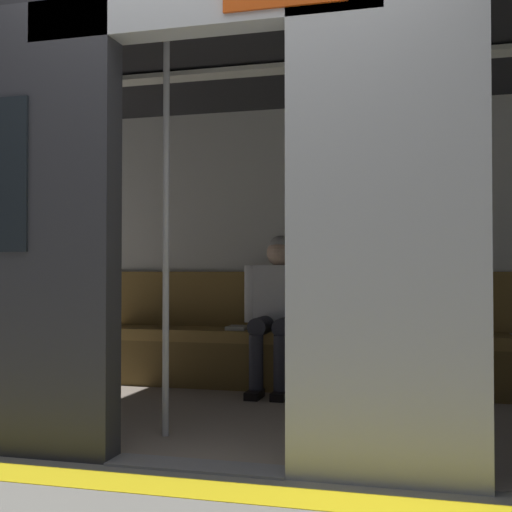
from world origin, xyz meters
TOP-DOWN VIEW (x-y plane):
  - ground_plane at (0.00, 0.00)m, footprint 60.00×60.00m
  - platform_edge_strip at (0.00, 0.30)m, footprint 8.00×0.24m
  - train_car at (0.05, -1.12)m, footprint 6.40×2.60m
  - bench_seat at (0.00, -2.09)m, footprint 3.15×0.44m
  - person_seated at (0.10, -2.03)m, footprint 0.55×0.67m
  - handbag at (-0.28, -2.14)m, footprint 0.26×0.15m
  - book at (0.44, -2.10)m, footprint 0.16×0.23m
  - grab_pole_door at (0.37, -0.50)m, footprint 0.04×0.04m
  - grab_pole_far at (-0.37, -0.59)m, footprint 0.04×0.04m

SIDE VIEW (x-z plane):
  - ground_plane at x=0.00m, z-range 0.00..0.00m
  - platform_edge_strip at x=0.00m, z-range 0.00..0.01m
  - bench_seat at x=0.00m, z-range 0.12..0.57m
  - book at x=0.44m, z-range 0.45..0.48m
  - handbag at x=-0.28m, z-range 0.45..0.62m
  - person_seated at x=0.10m, z-range 0.08..1.26m
  - grab_pole_door at x=0.37m, z-range 0.00..2.20m
  - grab_pole_far at x=-0.37m, z-range 0.00..2.20m
  - train_car at x=0.05m, z-range 0.35..2.69m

